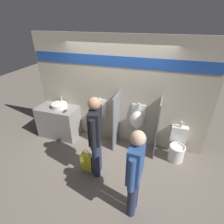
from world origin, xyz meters
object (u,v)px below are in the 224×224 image
object	(u,v)px
person_with_lanyard	(96,135)
sink_basin	(59,105)
shopping_bag	(87,162)
urinal_near_counter	(99,114)
toilet	(177,147)
person_in_vest	(135,172)
urinal_far	(137,120)
cell_phone	(65,111)

from	to	relation	value
person_with_lanyard	sink_basin	bearing A→B (deg)	43.30
person_with_lanyard	shopping_bag	xyz separation A→B (m)	(-0.24, -0.02, -0.76)
sink_basin	urinal_near_counter	xyz separation A→B (m)	(1.09, 0.09, -0.12)
sink_basin	toilet	world-z (taller)	sink_basin
toilet	person_in_vest	bearing A→B (deg)	-114.32
urinal_near_counter	toilet	bearing A→B (deg)	-3.60
person_in_vest	urinal_far	bearing A→B (deg)	12.42
cell_phone	person_with_lanyard	xyz separation A→B (m)	(1.21, -0.84, 0.11)
cell_phone	toilet	world-z (taller)	toilet
person_in_vest	person_with_lanyard	world-z (taller)	person_with_lanyard
cell_phone	shopping_bag	distance (m)	1.45
cell_phone	urinal_far	bearing A→B (deg)	8.58
cell_phone	person_in_vest	bearing A→B (deg)	-34.73
urinal_far	person_in_vest	bearing A→B (deg)	-80.82
person_in_vest	shopping_bag	world-z (taller)	person_in_vest
sink_basin	toilet	bearing A→B (deg)	-0.60
urinal_near_counter	person_in_vest	size ratio (longest dim) A/B	0.71
toilet	person_with_lanyard	bearing A→B (deg)	-148.52
sink_basin	urinal_near_counter	world-z (taller)	urinal_near_counter
sink_basin	person_in_vest	distance (m)	2.88
urinal_near_counter	toilet	xyz separation A→B (m)	(2.01, -0.13, -0.48)
cell_phone	sink_basin	bearing A→B (deg)	146.32
urinal_near_counter	sink_basin	bearing A→B (deg)	-175.06
urinal_far	toilet	world-z (taller)	urinal_far
sink_basin	toilet	size ratio (longest dim) A/B	0.45
sink_basin	person_with_lanyard	size ratio (longest dim) A/B	0.23
urinal_far	urinal_near_counter	bearing A→B (deg)	180.00
urinal_near_counter	person_with_lanyard	distance (m)	1.20
urinal_far	shopping_bag	distance (m)	1.53
urinal_near_counter	urinal_far	bearing A→B (deg)	0.00
sink_basin	person_in_vest	world-z (taller)	person_in_vest
urinal_near_counter	shopping_bag	bearing A→B (deg)	-82.29
urinal_near_counter	person_in_vest	distance (m)	2.16
cell_phone	urinal_far	world-z (taller)	urinal_far
urinal_far	person_with_lanyard	world-z (taller)	person_with_lanyard
cell_phone	person_in_vest	size ratio (longest dim) A/B	0.08
cell_phone	person_with_lanyard	world-z (taller)	person_with_lanyard
shopping_bag	cell_phone	bearing A→B (deg)	138.52
urinal_far	shopping_bag	world-z (taller)	urinal_far
sink_basin	shopping_bag	size ratio (longest dim) A/B	0.76
urinal_near_counter	shopping_bag	xyz separation A→B (m)	(0.15, -1.13, -0.58)
person_in_vest	person_with_lanyard	distance (m)	1.09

